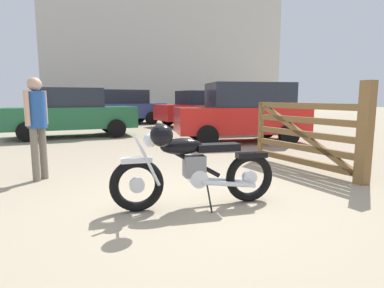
% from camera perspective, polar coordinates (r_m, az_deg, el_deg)
% --- Properties ---
extents(ground_plane, '(80.00, 80.00, 0.00)m').
position_cam_1_polar(ground_plane, '(4.13, 0.66, -10.59)').
color(ground_plane, gray).
extents(vintage_motorcycle, '(2.08, 0.73, 1.07)m').
position_cam_1_polar(vintage_motorcycle, '(3.87, 0.02, -4.33)').
color(vintage_motorcycle, black).
rests_on(vintage_motorcycle, ground_plane).
extents(timber_gate, '(0.55, 2.53, 1.60)m').
position_cam_1_polar(timber_gate, '(6.10, 21.29, 1.75)').
color(timber_gate, brown).
rests_on(timber_gate, ground_plane).
extents(bystander, '(0.30, 0.39, 1.66)m').
position_cam_1_polar(bystander, '(5.68, -26.09, 4.22)').
color(bystander, '#706656').
rests_on(bystander, ground_plane).
extents(blue_hatchback_right, '(4.42, 2.43, 1.67)m').
position_cam_1_polar(blue_hatchback_right, '(15.36, 1.57, 6.40)').
color(blue_hatchback_right, black).
rests_on(blue_hatchback_right, ground_plane).
extents(dark_sedan_left, '(4.11, 2.27, 1.78)m').
position_cam_1_polar(dark_sedan_left, '(9.81, 9.15, 5.71)').
color(dark_sedan_left, black).
rests_on(dark_sedan_left, ground_plane).
extents(pale_sedan_back, '(4.32, 2.17, 1.67)m').
position_cam_1_polar(pale_sedan_back, '(11.74, -20.74, 5.29)').
color(pale_sedan_back, black).
rests_on(pale_sedan_back, ground_plane).
extents(white_estate_far, '(4.94, 2.59, 1.74)m').
position_cam_1_polar(white_estate_far, '(16.61, -13.65, 6.67)').
color(white_estate_far, black).
rests_on(white_estate_far, ground_plane).
extents(silver_sedan_mid, '(4.28, 2.07, 1.67)m').
position_cam_1_polar(silver_sedan_mid, '(12.81, 9.87, 5.91)').
color(silver_sedan_mid, black).
rests_on(silver_sedan_mid, ground_plane).
extents(industrial_building, '(20.71, 13.11, 23.59)m').
position_cam_1_polar(industrial_building, '(33.45, -6.35, 15.58)').
color(industrial_building, beige).
rests_on(industrial_building, ground_plane).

